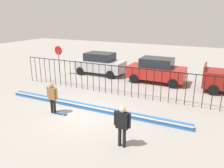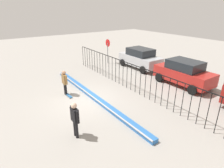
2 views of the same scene
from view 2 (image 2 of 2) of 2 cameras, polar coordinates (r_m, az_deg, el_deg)
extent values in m
plane|color=#9E9991|center=(12.16, -8.38, -4.85)|extent=(60.00, 60.00, 0.00)
cube|color=#2D6BB7|center=(12.36, -5.82, -3.66)|extent=(11.00, 0.36, 0.22)
cylinder|color=#B2B2B7|center=(12.24, -6.57, -3.41)|extent=(11.00, 0.09, 0.09)
cylinder|color=black|center=(19.19, -8.82, 8.40)|extent=(0.04, 0.04, 1.93)
cylinder|color=black|center=(18.78, -8.18, 8.13)|extent=(0.04, 0.04, 1.93)
cylinder|color=black|center=(18.38, -7.51, 7.85)|extent=(0.04, 0.04, 1.93)
cylinder|color=black|center=(17.98, -6.81, 7.56)|extent=(0.04, 0.04, 1.93)
cylinder|color=black|center=(17.58, -6.08, 7.25)|extent=(0.04, 0.04, 1.93)
cylinder|color=black|center=(17.19, -5.32, 6.93)|extent=(0.04, 0.04, 1.93)
cylinder|color=black|center=(16.80, -4.52, 6.59)|extent=(0.04, 0.04, 1.93)
cylinder|color=black|center=(16.41, -3.69, 6.23)|extent=(0.04, 0.04, 1.93)
cylinder|color=black|center=(16.03, -2.82, 5.85)|extent=(0.04, 0.04, 1.93)
cylinder|color=black|center=(15.65, -1.91, 5.46)|extent=(0.04, 0.04, 1.93)
cylinder|color=black|center=(15.28, -0.95, 5.04)|extent=(0.04, 0.04, 1.93)
cylinder|color=black|center=(14.91, 0.05, 4.60)|extent=(0.04, 0.04, 1.93)
cylinder|color=black|center=(14.55, 1.10, 4.14)|extent=(0.04, 0.04, 1.93)
cylinder|color=black|center=(14.19, 2.20, 3.66)|extent=(0.04, 0.04, 1.93)
cylinder|color=black|center=(13.84, 3.36, 3.14)|extent=(0.04, 0.04, 1.93)
cylinder|color=black|center=(13.50, 4.58, 2.60)|extent=(0.04, 0.04, 1.93)
cylinder|color=black|center=(13.16, 5.86, 2.03)|extent=(0.04, 0.04, 1.93)
cylinder|color=black|center=(12.84, 7.20, 1.43)|extent=(0.04, 0.04, 1.93)
cylinder|color=black|center=(12.52, 8.61, 0.80)|extent=(0.04, 0.04, 1.93)
cylinder|color=black|center=(12.21, 10.09, 0.13)|extent=(0.04, 0.04, 1.93)
cylinder|color=black|center=(11.91, 11.65, -0.56)|extent=(0.04, 0.04, 1.93)
cylinder|color=black|center=(11.63, 13.29, -1.30)|extent=(0.04, 0.04, 1.93)
cylinder|color=black|center=(11.35, 15.01, -2.07)|extent=(0.04, 0.04, 1.93)
cylinder|color=black|center=(11.09, 16.81, -2.87)|extent=(0.04, 0.04, 1.93)
cylinder|color=black|center=(10.84, 18.70, -3.71)|extent=(0.04, 0.04, 1.93)
cylinder|color=black|center=(10.61, 20.68, -4.58)|extent=(0.04, 0.04, 1.93)
cylinder|color=black|center=(10.39, 22.75, -5.48)|extent=(0.04, 0.04, 1.93)
cylinder|color=black|center=(10.19, 24.92, -6.42)|extent=(0.04, 0.04, 1.93)
cylinder|color=black|center=(10.01, 27.17, -7.38)|extent=(0.04, 0.04, 1.93)
cylinder|color=black|center=(9.85, 29.51, -8.36)|extent=(0.04, 0.04, 1.93)
cube|color=black|center=(13.21, 4.70, 6.45)|extent=(14.00, 0.04, 0.04)
cylinder|color=black|center=(13.07, -14.11, -1.40)|extent=(0.13, 0.13, 0.79)
cylinder|color=black|center=(12.91, -13.80, -1.68)|extent=(0.13, 0.13, 0.79)
cube|color=olive|center=(12.72, -14.26, 1.42)|extent=(0.48, 0.21, 0.65)
sphere|color=#A87A5B|center=(12.57, -14.45, 3.36)|extent=(0.26, 0.26, 0.26)
cylinder|color=olive|center=(12.97, -14.74, 1.94)|extent=(0.10, 0.10, 0.58)
cylinder|color=olive|center=(12.45, -13.78, 1.18)|extent=(0.10, 0.10, 0.58)
cube|color=#26598C|center=(12.82, -12.99, -3.39)|extent=(0.80, 0.20, 0.02)
cylinder|color=silver|center=(12.63, -12.19, -3.91)|extent=(0.05, 0.03, 0.05)
cylinder|color=silver|center=(12.59, -12.82, -4.07)|extent=(0.05, 0.03, 0.05)
cylinder|color=silver|center=(13.09, -13.13, -3.03)|extent=(0.05, 0.03, 0.05)
cylinder|color=silver|center=(13.05, -13.74, -3.18)|extent=(0.05, 0.03, 0.05)
cylinder|color=black|center=(8.94, -11.17, -12.97)|extent=(0.14, 0.14, 0.81)
cylinder|color=black|center=(8.79, -10.64, -13.59)|extent=(0.14, 0.14, 0.81)
cube|color=black|center=(8.46, -11.27, -9.21)|extent=(0.49, 0.21, 0.67)
sphere|color=beige|center=(8.23, -11.51, -6.45)|extent=(0.26, 0.26, 0.26)
cylinder|color=black|center=(8.69, -12.10, -8.14)|extent=(0.11, 0.11, 0.60)
cylinder|color=black|center=(8.21, -10.42, -9.93)|extent=(0.11, 0.11, 0.60)
cube|color=#B7BABF|center=(18.41, 8.49, 7.26)|extent=(4.30, 1.90, 0.90)
cube|color=#1E2328|center=(18.23, 8.63, 9.63)|extent=(2.37, 1.71, 0.66)
cylinder|color=black|center=(18.22, 13.74, 5.23)|extent=(0.68, 0.22, 0.68)
cylinder|color=black|center=(16.89, 9.39, 4.24)|extent=(0.68, 0.22, 0.68)
cylinder|color=black|center=(20.18, 7.59, 7.33)|extent=(0.68, 0.22, 0.68)
cylinder|color=black|center=(19.00, 3.29, 6.54)|extent=(0.68, 0.22, 0.68)
cube|color=#B2231E|center=(15.06, 20.87, 2.59)|extent=(4.30, 1.90, 0.90)
cube|color=#1E2328|center=(14.84, 21.28, 5.42)|extent=(2.37, 1.71, 0.66)
cylinder|color=black|center=(15.30, 27.11, 0.05)|extent=(0.68, 0.22, 0.68)
cylinder|color=black|center=(13.74, 23.22, -1.66)|extent=(0.68, 0.22, 0.68)
cylinder|color=black|center=(16.74, 18.53, 3.18)|extent=(0.68, 0.22, 0.68)
cylinder|color=black|center=(15.32, 14.17, 1.93)|extent=(0.68, 0.22, 0.68)
cylinder|color=slate|center=(19.73, -1.31, 9.29)|extent=(0.07, 0.07, 2.10)
cylinder|color=red|center=(19.52, -1.29, 12.36)|extent=(0.76, 0.02, 0.76)
camera|label=1|loc=(5.85, -83.31, -2.56)|focal=35.68mm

